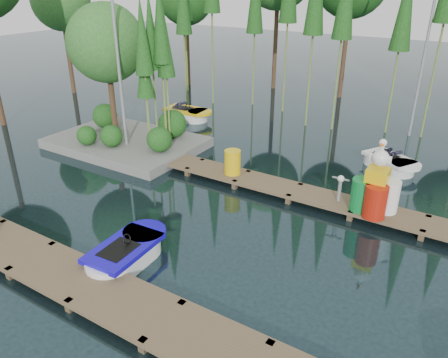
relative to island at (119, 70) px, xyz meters
The scene contains 12 objects.
ground_plane 7.79m from the island, 27.58° to the right, with size 90.00×90.00×0.00m, color #1D3136.
near_dock 10.44m from the island, 51.04° to the right, with size 18.00×1.50×0.50m.
far_dock 7.91m from the island, ahead, with size 15.00×1.20×0.50m.
island is the anchor object (origin of this frame).
lamp_island 1.56m from the island, 44.71° to the right, with size 0.30×0.30×7.25m.
lamp_rear 12.91m from the island, 36.82° to the left, with size 0.30×0.30×7.25m.
boat_blue 9.34m from the island, 46.44° to the right, with size 1.30×2.62×0.86m.
boat_yellow_far 5.15m from the island, 88.35° to the left, with size 2.71×1.31×1.34m.
boat_white_far 11.32m from the island, 17.61° to the left, with size 2.59×2.10×1.12m.
yellow_barrel 6.44m from the island, ahead, with size 0.58×0.58×0.87m, color yellow.
drum_cluster 11.16m from the island, ahead, with size 1.33×1.22×2.29m.
seagull_post 10.09m from the island, ahead, with size 0.54×0.29×0.87m.
Camera 1 is at (6.88, -9.68, 6.77)m, focal length 35.00 mm.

